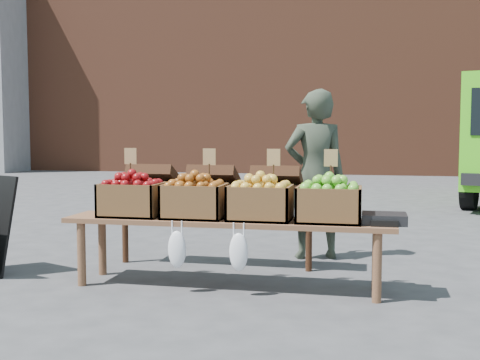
% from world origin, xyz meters
% --- Properties ---
extents(ground, '(80.00, 80.00, 0.00)m').
position_xyz_m(ground, '(0.00, 0.00, 0.00)').
color(ground, '#424244').
extents(brick_building, '(24.00, 4.00, 10.00)m').
position_xyz_m(brick_building, '(0.00, 15.00, 5.00)').
color(brick_building, brown).
rests_on(brick_building, ground).
extents(vendor, '(0.72, 0.58, 1.70)m').
position_xyz_m(vendor, '(0.56, 0.84, 0.85)').
color(vendor, '#323B2D').
rests_on(vendor, ground).
extents(back_table, '(2.10, 0.44, 1.04)m').
position_xyz_m(back_table, '(-0.34, 0.24, 0.52)').
color(back_table, '#351D10').
rests_on(back_table, ground).
extents(display_bench, '(2.70, 0.56, 0.57)m').
position_xyz_m(display_bench, '(-0.04, -0.48, 0.28)').
color(display_bench, brown).
rests_on(display_bench, ground).
extents(crate_golden_apples, '(0.50, 0.40, 0.28)m').
position_xyz_m(crate_golden_apples, '(-0.87, -0.48, 0.71)').
color(crate_golden_apples, maroon).
rests_on(crate_golden_apples, display_bench).
extents(crate_russet_pears, '(0.50, 0.40, 0.28)m').
position_xyz_m(crate_russet_pears, '(-0.32, -0.48, 0.71)').
color(crate_russet_pears, '#9F4610').
rests_on(crate_russet_pears, display_bench).
extents(crate_red_apples, '(0.50, 0.40, 0.28)m').
position_xyz_m(crate_red_apples, '(0.23, -0.48, 0.71)').
color(crate_red_apples, gold).
rests_on(crate_red_apples, display_bench).
extents(crate_green_apples, '(0.50, 0.40, 0.28)m').
position_xyz_m(crate_green_apples, '(0.78, -0.48, 0.71)').
color(crate_green_apples, '#569B33').
rests_on(crate_green_apples, display_bench).
extents(weighing_scale, '(0.34, 0.30, 0.08)m').
position_xyz_m(weighing_scale, '(1.21, -0.48, 0.61)').
color(weighing_scale, black).
rests_on(weighing_scale, display_bench).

